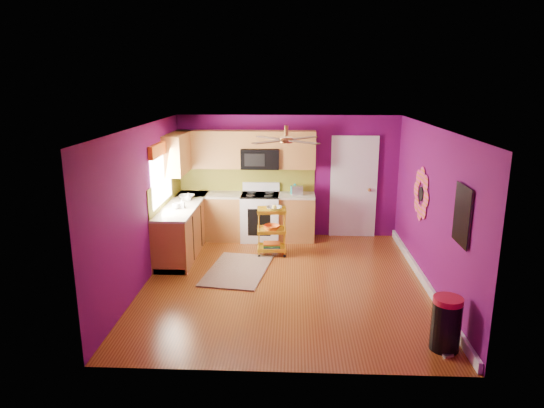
{
  "coord_description": "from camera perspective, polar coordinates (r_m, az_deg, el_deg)",
  "views": [
    {
      "loc": [
        0.12,
        -7.3,
        3.19
      ],
      "look_at": [
        -0.23,
        0.4,
        1.2
      ],
      "focal_mm": 32.0,
      "sensor_mm": 36.0,
      "label": 1
    }
  ],
  "objects": [
    {
      "name": "shag_rug",
      "position": [
        8.41,
        -4.07,
        -7.76
      ],
      "size": [
        1.18,
        1.68,
        0.02
      ],
      "primitive_type": "cube",
      "rotation": [
        0.0,
        0.0,
        -0.15
      ],
      "color": "black",
      "rests_on": "ground"
    },
    {
      "name": "soap_bottle_b",
      "position": [
        9.36,
        -9.82,
        0.84
      ],
      "size": [
        0.12,
        0.12,
        0.16
      ],
      "primitive_type": "imported",
      "color": "white",
      "rests_on": "lower_cabinets"
    },
    {
      "name": "lower_cabinets",
      "position": [
        9.63,
        -6.27,
        -2.25
      ],
      "size": [
        2.81,
        2.31,
        0.94
      ],
      "color": "#965E28",
      "rests_on": "ground"
    },
    {
      "name": "counter_dish",
      "position": [
        9.55,
        -9.99,
        0.84
      ],
      "size": [
        0.29,
        0.29,
        0.07
      ],
      "primitive_type": "imported",
      "color": "white",
      "rests_on": "lower_cabinets"
    },
    {
      "name": "counter_cup",
      "position": [
        8.83,
        -11.21,
        -0.24
      ],
      "size": [
        0.13,
        0.13,
        0.1
      ],
      "primitive_type": "imported",
      "color": "white",
      "rests_on": "lower_cabinets"
    },
    {
      "name": "rolling_cart",
      "position": [
        8.99,
        0.01,
        -2.99
      ],
      "size": [
        0.55,
        0.42,
        0.96
      ],
      "color": "gold",
      "rests_on": "ground"
    },
    {
      "name": "toaster",
      "position": [
        9.73,
        3.01,
        1.62
      ],
      "size": [
        0.22,
        0.15,
        0.18
      ],
      "primitive_type": "cube",
      "color": "beige",
      "rests_on": "lower_cabinets"
    },
    {
      "name": "ceiling_fan",
      "position": [
        7.55,
        1.69,
        7.62
      ],
      "size": [
        1.01,
        1.01,
        0.26
      ],
      "color": "#BF8C3F",
      "rests_on": "ground"
    },
    {
      "name": "right_wall_art",
      "position": [
        7.48,
        18.9,
        0.17
      ],
      "size": [
        0.04,
        2.74,
        1.04
      ],
      "color": "black",
      "rests_on": "ground"
    },
    {
      "name": "ground",
      "position": [
        7.96,
        1.54,
        -9.15
      ],
      "size": [
        5.0,
        5.0,
        0.0
      ],
      "primitive_type": "plane",
      "color": "brown",
      "rests_on": "ground"
    },
    {
      "name": "soap_bottle_a",
      "position": [
        8.85,
        -10.52,
        0.07
      ],
      "size": [
        0.08,
        0.08,
        0.17
      ],
      "primitive_type": "imported",
      "color": "#EA3F72",
      "rests_on": "lower_cabinets"
    },
    {
      "name": "upper_cabinetry",
      "position": [
        9.66,
        -5.56,
        6.13
      ],
      "size": [
        2.8,
        2.3,
        1.26
      ],
      "color": "#965E28",
      "rests_on": "ground"
    },
    {
      "name": "teal_kettle",
      "position": [
        9.81,
        2.7,
        1.69
      ],
      "size": [
        0.18,
        0.18,
        0.21
      ],
      "color": "teal",
      "rests_on": "lower_cabinets"
    },
    {
      "name": "electric_range",
      "position": [
        9.87,
        -1.39,
        -1.45
      ],
      "size": [
        0.76,
        0.66,
        1.13
      ],
      "color": "white",
      "rests_on": "ground"
    },
    {
      "name": "room_envelope",
      "position": [
        7.46,
        1.83,
        2.42
      ],
      "size": [
        4.54,
        5.04,
        2.52
      ],
      "color": "#600B57",
      "rests_on": "ground"
    },
    {
      "name": "left_window",
      "position": [
        8.79,
        -12.91,
        4.59
      ],
      "size": [
        0.08,
        1.35,
        1.08
      ],
      "color": "white",
      "rests_on": "ground"
    },
    {
      "name": "trash_can",
      "position": [
        6.36,
        19.79,
        -13.11
      ],
      "size": [
        0.46,
        0.46,
        0.68
      ],
      "color": "black",
      "rests_on": "ground"
    },
    {
      "name": "panel_door",
      "position": [
        10.08,
        9.56,
        1.86
      ],
      "size": [
        0.95,
        0.11,
        2.15
      ],
      "color": "white",
      "rests_on": "ground"
    }
  ]
}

